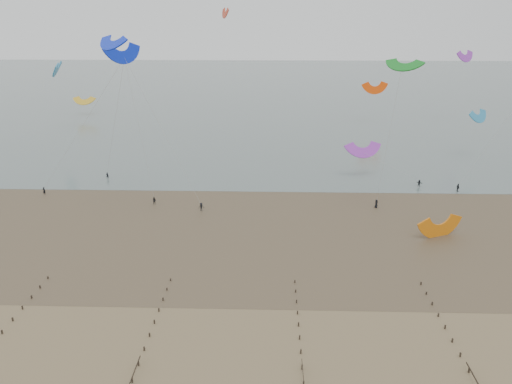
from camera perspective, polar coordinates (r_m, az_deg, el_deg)
ground at (r=62.96m, az=1.17°, el=-15.80°), size 500.00×500.00×0.00m
sea_and_shore at (r=93.15m, az=-1.11°, el=-3.26°), size 500.00×665.00×0.03m
kitesurfer_lead at (r=114.94m, az=-23.06°, el=0.12°), size 0.66×0.49×1.66m
kitesurfers at (r=104.25m, az=6.26°, el=-0.30°), size 79.03×19.96×1.76m
grounded_kite at (r=92.36m, az=20.15°, el=-4.79°), size 9.44×8.55×4.23m
kites_airborne at (r=143.29m, az=-1.26°, el=12.51°), size 244.18×119.60×42.62m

